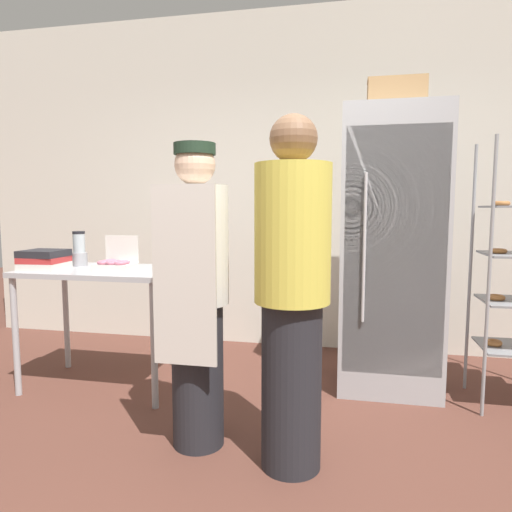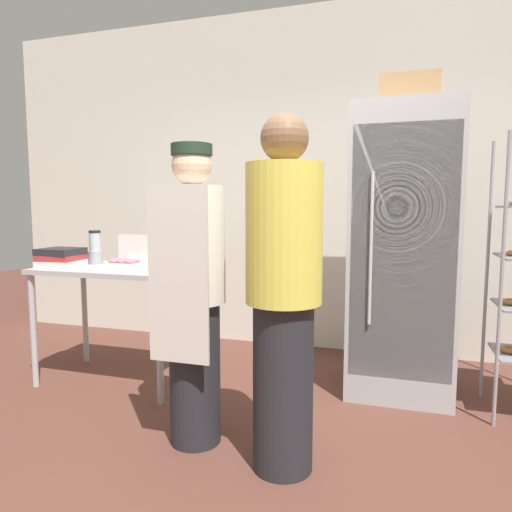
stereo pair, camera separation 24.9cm
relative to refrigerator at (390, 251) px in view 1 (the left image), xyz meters
The scene contains 10 objects.
ground_plane 1.98m from the refrigerator, 116.56° to the right, with size 14.00×14.00×0.00m, color brown.
back_wall 1.30m from the refrigerator, 130.35° to the left, with size 6.40×0.12×3.09m, color silver.
refrigerator is the anchor object (origin of this frame).
prep_counter 2.09m from the refrigerator, 168.23° to the right, with size 1.11×0.65×0.87m.
donut_box 1.95m from the refrigerator, 165.27° to the right, with size 0.26×0.20×0.24m.
blender_pitcher 2.31m from the refrigerator, behind, with size 0.11×0.11×0.26m.
binder_stack 2.47m from the refrigerator, 167.32° to the right, with size 0.29×0.27×0.14m.
cardboard_storage_box 1.10m from the refrigerator, 81.06° to the left, with size 0.40×0.30×0.22m.
person_baker 1.55m from the refrigerator, 135.01° to the right, with size 0.35×0.37×1.64m.
person_customer 1.33m from the refrigerator, 114.92° to the right, with size 0.37×0.37×1.75m.
Camera 1 is at (0.48, -1.86, 1.31)m, focal length 32.00 mm.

